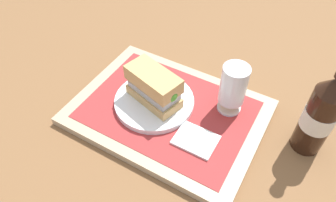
{
  "coord_description": "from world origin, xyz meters",
  "views": [
    {
      "loc": [
        0.25,
        -0.43,
        0.58
      ],
      "look_at": [
        0.0,
        0.0,
        0.05
      ],
      "focal_mm": 33.62,
      "sensor_mm": 36.0,
      "label": 1
    }
  ],
  "objects_px": {
    "sandwich": "(155,87)",
    "beer_glass": "(233,88)",
    "plate": "(155,101)",
    "beer_bottle": "(321,114)"
  },
  "relations": [
    {
      "from": "sandwich",
      "to": "beer_bottle",
      "type": "height_order",
      "value": "beer_bottle"
    },
    {
      "from": "plate",
      "to": "beer_bottle",
      "type": "xyz_separation_m",
      "value": [
        0.34,
        0.08,
        0.08
      ]
    },
    {
      "from": "sandwich",
      "to": "beer_glass",
      "type": "xyz_separation_m",
      "value": [
        0.16,
        0.08,
        0.01
      ]
    },
    {
      "from": "beer_glass",
      "to": "beer_bottle",
      "type": "xyz_separation_m",
      "value": [
        0.18,
        0.0,
        0.02
      ]
    },
    {
      "from": "beer_glass",
      "to": "beer_bottle",
      "type": "bearing_deg",
      "value": 0.78
    },
    {
      "from": "plate",
      "to": "beer_glass",
      "type": "distance_m",
      "value": 0.19
    },
    {
      "from": "sandwich",
      "to": "beer_glass",
      "type": "height_order",
      "value": "beer_glass"
    },
    {
      "from": "sandwich",
      "to": "beer_glass",
      "type": "bearing_deg",
      "value": 41.14
    },
    {
      "from": "plate",
      "to": "beer_glass",
      "type": "xyz_separation_m",
      "value": [
        0.16,
        0.07,
        0.06
      ]
    },
    {
      "from": "plate",
      "to": "sandwich",
      "type": "bearing_deg",
      "value": -15.53
    }
  ]
}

